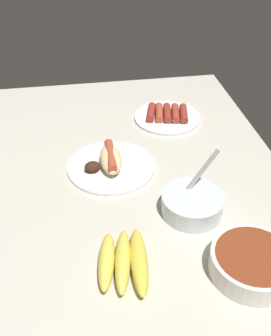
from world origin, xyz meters
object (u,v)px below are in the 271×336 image
(plate_hotdog_assembled, at_px, (110,163))
(bowl_chili, at_px, (252,262))
(banana_bunch, at_px, (124,261))
(bowl_coleslaw, at_px, (192,203))
(plate_sausages, at_px, (167,116))

(plate_hotdog_assembled, xyz_separation_m, bowl_chili, (-0.40, -0.25, 0.01))
(banana_bunch, bearing_deg, bowl_coleslaw, -53.03)
(bowl_coleslaw, distance_m, banana_bunch, 0.23)
(plate_hotdog_assembled, height_order, banana_bunch, plate_hotdog_assembled)
(plate_sausages, relative_size, bowl_coleslaw, 1.44)
(plate_hotdog_assembled, xyz_separation_m, bowl_coleslaw, (-0.20, -0.18, 0.01))
(bowl_chili, bearing_deg, plate_hotdog_assembled, 32.00)
(plate_sausages, xyz_separation_m, banana_bunch, (-0.58, 0.22, 0.01))
(plate_hotdog_assembled, bearing_deg, bowl_chili, -148.00)
(plate_sausages, xyz_separation_m, bowl_chili, (-0.64, -0.03, 0.02))
(bowl_coleslaw, xyz_separation_m, banana_bunch, (-0.14, 0.19, -0.01))
(plate_sausages, distance_m, banana_bunch, 0.63)
(bowl_chili, bearing_deg, plate_sausages, 2.94)
(plate_hotdog_assembled, height_order, plate_sausages, plate_hotdog_assembled)
(bowl_coleslaw, bearing_deg, plate_sausages, -5.08)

